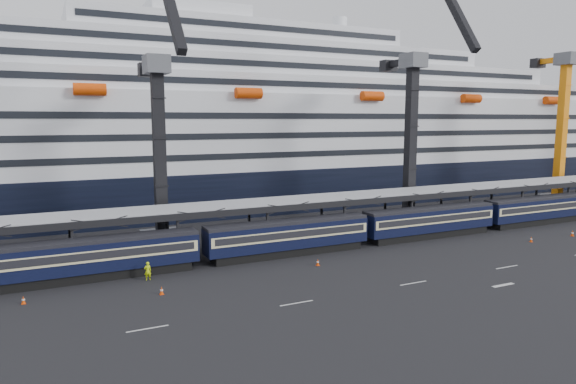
% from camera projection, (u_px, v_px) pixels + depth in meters
% --- Properties ---
extents(ground, '(260.00, 260.00, 0.00)m').
position_uv_depth(ground, '(403.00, 269.00, 51.56)').
color(ground, black).
rests_on(ground, ground).
extents(lane_markings, '(111.00, 4.27, 0.02)m').
position_uv_depth(lane_markings, '(504.00, 273.00, 50.38)').
color(lane_markings, beige).
rests_on(lane_markings, ground).
extents(train, '(133.05, 3.00, 4.05)m').
position_uv_depth(train, '(315.00, 233.00, 58.19)').
color(train, black).
rests_on(train, ground).
extents(canopy, '(130.00, 6.25, 5.53)m').
position_uv_depth(canopy, '(333.00, 199.00, 63.33)').
color(canopy, '#9D9FA5').
rests_on(canopy, ground).
extents(cruise_ship, '(214.09, 28.84, 34.00)m').
position_uv_depth(cruise_ship, '(235.00, 134.00, 90.43)').
color(cruise_ship, black).
rests_on(cruise_ship, ground).
extents(crane_dark_near, '(4.50, 17.75, 35.08)m').
position_uv_depth(crane_dark_near, '(160.00, 146.00, 57.92)').
color(crane_dark_near, '#505358').
rests_on(crane_dark_near, ground).
extents(crane_dark_mid, '(4.50, 18.24, 39.64)m').
position_uv_depth(crane_dark_mid, '(413.00, 131.00, 71.82)').
color(crane_dark_mid, '#505358').
rests_on(crane_dark_mid, ground).
extents(crane_yellow_near, '(4.50, 20.12, 40.16)m').
position_uv_depth(crane_yellow_near, '(565.00, 124.00, 86.63)').
color(crane_yellow_near, '#505358').
rests_on(crane_yellow_near, ground).
extents(worker, '(0.66, 0.44, 1.78)m').
position_uv_depth(worker, '(148.00, 271.00, 47.92)').
color(worker, '#CAEA0C').
rests_on(worker, ground).
extents(traffic_cone_b, '(0.34, 0.34, 0.68)m').
position_uv_depth(traffic_cone_b, '(23.00, 300.00, 41.79)').
color(traffic_cone_b, '#E34107').
rests_on(traffic_cone_b, ground).
extents(traffic_cone_c, '(0.36, 0.36, 0.72)m').
position_uv_depth(traffic_cone_c, '(162.00, 290.00, 44.05)').
color(traffic_cone_c, '#E34107').
rests_on(traffic_cone_c, ground).
extents(traffic_cone_d, '(0.36, 0.36, 0.72)m').
position_uv_depth(traffic_cone_d, '(318.00, 262.00, 52.81)').
color(traffic_cone_d, '#E34107').
rests_on(traffic_cone_d, ground).
extents(traffic_cone_e, '(0.35, 0.35, 0.70)m').
position_uv_depth(traffic_cone_e, '(531.00, 239.00, 63.02)').
color(traffic_cone_e, '#E34107').
rests_on(traffic_cone_e, ground).
extents(traffic_cone_f, '(0.40, 0.40, 0.79)m').
position_uv_depth(traffic_cone_f, '(572.00, 233.00, 66.20)').
color(traffic_cone_f, '#E34107').
rests_on(traffic_cone_f, ground).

